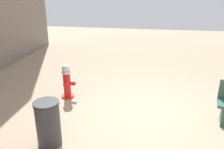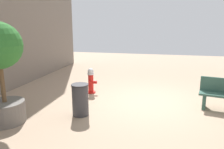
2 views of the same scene
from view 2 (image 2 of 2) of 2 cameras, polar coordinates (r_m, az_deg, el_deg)
The scene contains 4 objects.
ground_plane at distance 7.33m, azimuth 9.36°, elevation -7.09°, with size 23.40×23.40×0.00m, color tan.
fire_hydrant at distance 8.08m, azimuth -5.50°, elevation -1.59°, with size 0.39×0.42×0.93m.
planter_tree at distance 6.04m, azimuth -27.15°, elevation 2.60°, with size 1.15×1.15×2.57m.
trash_bin at distance 6.17m, azimuth -8.27°, elevation -6.52°, with size 0.48×0.48×0.90m.
Camera 2 is at (-0.39, 6.88, 2.51)m, focal length 35.07 mm.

